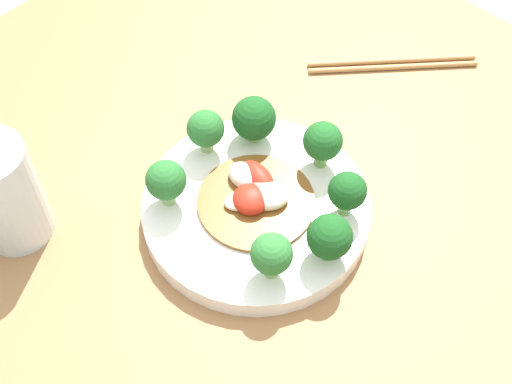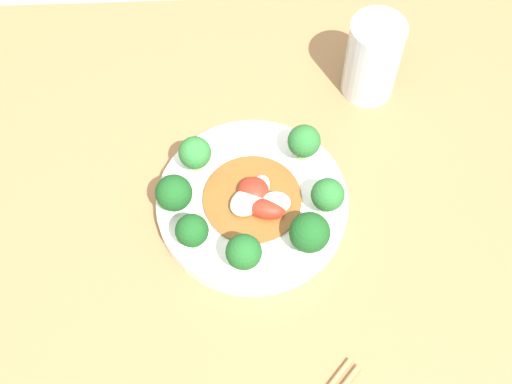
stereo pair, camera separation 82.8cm
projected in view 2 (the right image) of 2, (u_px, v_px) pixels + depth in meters
The scene contains 12 objects.
ground_plane at pixel (251, 383), 1.54m from camera, with size 8.00×8.00×0.00m, color #B7B2A8.
table at pixel (249, 331), 1.23m from camera, with size 1.00×0.84×0.72m.
plate at pixel (256, 204), 0.92m from camera, with size 0.25×0.25×0.02m.
broccoli_west at pixel (178, 193), 0.88m from camera, with size 0.05×0.05×0.06m.
broccoli_southeast at pixel (314, 233), 0.86m from camera, with size 0.05×0.05×0.06m.
broccoli_northeast at pixel (308, 142), 0.92m from camera, with size 0.04×0.04×0.06m.
broccoli_south at pixel (248, 252), 0.84m from camera, with size 0.04×0.04×0.06m.
broccoli_east at pixel (332, 195), 0.88m from camera, with size 0.04×0.04×0.06m.
broccoli_northwest at pixel (199, 153), 0.91m from camera, with size 0.04×0.04×0.06m.
broccoli_southwest at pixel (196, 231), 0.85m from camera, with size 0.04×0.04×0.06m.
stirfry_center at pixel (260, 199), 0.91m from camera, with size 0.13×0.13×0.02m.
drinking_glass at pixel (376, 59), 0.98m from camera, with size 0.08×0.08×0.13m.
Camera 2 is at (-0.00, -0.39, 1.55)m, focal length 50.00 mm.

